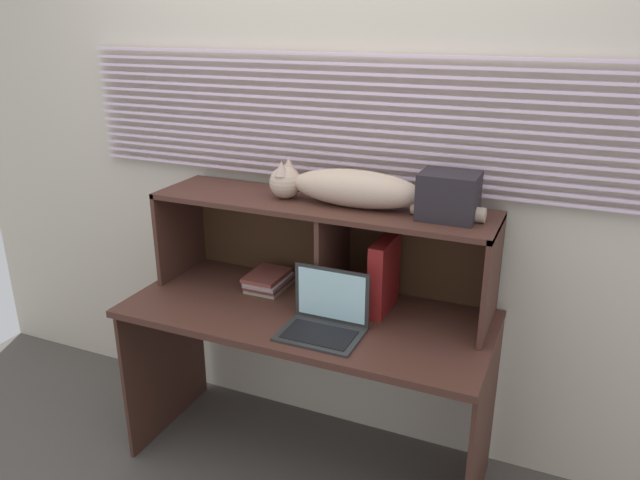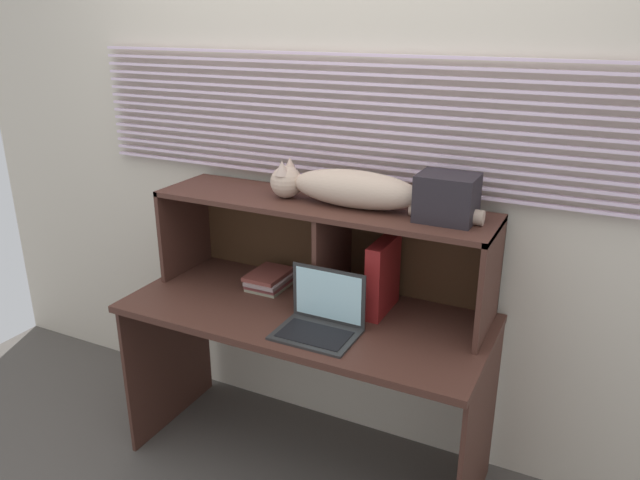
{
  "view_description": "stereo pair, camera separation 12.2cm",
  "coord_description": "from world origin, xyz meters",
  "px_view_note": "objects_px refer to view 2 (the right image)",
  "views": [
    {
      "loc": [
        0.97,
        -1.89,
        1.92
      ],
      "look_at": [
        0.0,
        0.32,
        1.03
      ],
      "focal_mm": 34.36,
      "sensor_mm": 36.0,
      "label": 1
    },
    {
      "loc": [
        1.08,
        -1.84,
        1.92
      ],
      "look_at": [
        0.0,
        0.32,
        1.03
      ],
      "focal_mm": 34.36,
      "sensor_mm": 36.0,
      "label": 2
    }
  ],
  "objects_px": {
    "cat": "(348,189)",
    "book_stack": "(270,279)",
    "storage_box": "(447,198)",
    "laptop": "(321,319)",
    "binder_upright": "(383,276)"
  },
  "relations": [
    {
      "from": "cat",
      "to": "book_stack",
      "type": "relative_size",
      "value": 3.95
    },
    {
      "from": "cat",
      "to": "laptop",
      "type": "relative_size",
      "value": 2.86
    },
    {
      "from": "laptop",
      "to": "storage_box",
      "type": "height_order",
      "value": "storage_box"
    },
    {
      "from": "storage_box",
      "to": "book_stack",
      "type": "bearing_deg",
      "value": 179.85
    },
    {
      "from": "laptop",
      "to": "book_stack",
      "type": "height_order",
      "value": "laptop"
    },
    {
      "from": "laptop",
      "to": "cat",
      "type": "bearing_deg",
      "value": 92.91
    },
    {
      "from": "cat",
      "to": "book_stack",
      "type": "bearing_deg",
      "value": 179.69
    },
    {
      "from": "cat",
      "to": "book_stack",
      "type": "height_order",
      "value": "cat"
    },
    {
      "from": "book_stack",
      "to": "storage_box",
      "type": "height_order",
      "value": "storage_box"
    },
    {
      "from": "storage_box",
      "to": "laptop",
      "type": "bearing_deg",
      "value": -145.21
    },
    {
      "from": "cat",
      "to": "book_stack",
      "type": "xyz_separation_m",
      "value": [
        -0.38,
        0.0,
        -0.47
      ]
    },
    {
      "from": "cat",
      "to": "storage_box",
      "type": "height_order",
      "value": "storage_box"
    },
    {
      "from": "cat",
      "to": "laptop",
      "type": "distance_m",
      "value": 0.53
    },
    {
      "from": "book_stack",
      "to": "storage_box",
      "type": "xyz_separation_m",
      "value": [
        0.78,
        -0.0,
        0.49
      ]
    },
    {
      "from": "binder_upright",
      "to": "storage_box",
      "type": "height_order",
      "value": "storage_box"
    }
  ]
}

